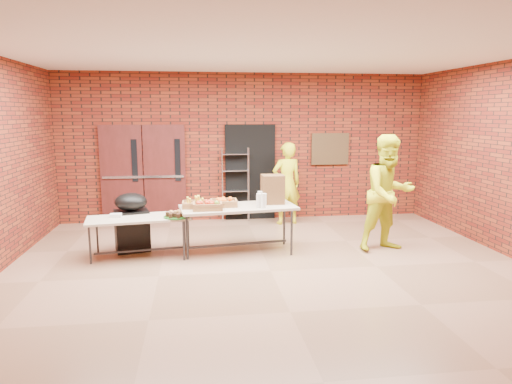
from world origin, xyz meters
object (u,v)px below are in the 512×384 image
Objects in this scene: coffee_dispenser at (273,189)px; covered_grill at (132,222)px; table_left at (139,221)px; volunteer_man at (389,193)px; volunteer_woman at (287,183)px; wire_rack at (235,185)px; table_right at (238,210)px.

covered_grill is (-2.42, 0.13, -0.54)m from coffee_dispenser.
table_left is 0.86× the size of volunteer_man.
covered_grill is 4.42m from volunteer_man.
volunteer_woman is (3.01, 1.55, 0.37)m from covered_grill.
wire_rack reaches higher than coffee_dispenser.
covered_grill is at bearing 16.33° from volunteer_woman.
volunteer_man reaches higher than wire_rack.
volunteer_man is at bearing 111.96° from volunteer_woman.
covered_grill is (-1.95, -1.96, -0.30)m from wire_rack.
covered_grill is at bearing -136.69° from wire_rack.
table_left is at bearing -81.87° from covered_grill.
covered_grill is 0.58× the size of volunteer_woman.
wire_rack is 1.60× the size of covered_grill.
wire_rack is 3.48m from volunteer_man.
coffee_dispenser is at bearing -79.18° from wire_rack.
volunteer_woman is at bearing 26.53° from table_left.
table_right is at bearing -4.88° from table_left.
coffee_dispenser is (0.47, -2.09, 0.24)m from wire_rack.
covered_grill is (-0.17, 0.40, -0.11)m from table_left.
wire_rack is 0.80× the size of table_right.
table_right is at bearing -164.15° from coffee_dispenser.
wire_rack is 0.92× the size of volunteer_woman.
wire_rack is 1.13m from volunteer_woman.
table_left is at bearing 166.35° from volunteer_man.
table_left is 0.98× the size of volunteer_woman.
coffee_dispenser is (2.25, 0.26, 0.43)m from table_left.
wire_rack is 0.81× the size of volunteer_man.
table_right reaches higher than table_left.
table_right is at bearing 163.17° from volunteer_man.
table_left is 1.70× the size of covered_grill.
wire_rack is at bearing -32.14° from volunteer_woman.
volunteer_man is (1.35, -2.09, 0.13)m from volunteer_woman.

